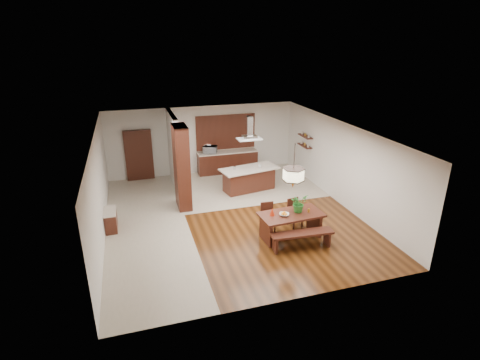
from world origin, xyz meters
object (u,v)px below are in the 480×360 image
object	(u,v)px
foliage_plant	(299,203)
microwave	(210,150)
hallway_console	(111,220)
dining_bench	(302,240)
pendant_lantern	(294,166)
dining_chair_right	(295,213)
island_cup	(260,166)
dining_chair_left	(268,218)
dining_table	(291,220)
fruit_bowl	(284,215)
range_hood	(249,128)
kitchen_island	(249,179)

from	to	relation	value
foliage_plant	microwave	bearing A→B (deg)	102.53
hallway_console	dining_bench	distance (m)	5.84
pendant_lantern	hallway_console	bearing A→B (deg)	158.00
dining_chair_right	island_cup	size ratio (longest dim) A/B	6.64
pendant_lantern	microwave	distance (m)	6.23
dining_chair_left	dining_table	bearing A→B (deg)	-43.34
dining_chair_right	hallway_console	bearing A→B (deg)	154.47
dining_table	fruit_bowl	bearing A→B (deg)	-167.39
dining_chair_left	island_cup	xyz separation A→B (m)	(0.86, 3.21, 0.52)
hallway_console	microwave	world-z (taller)	microwave
range_hood	microwave	world-z (taller)	range_hood
dining_table	dining_chair_left	distance (m)	0.74
dining_chair_right	foliage_plant	world-z (taller)	foliage_plant
dining_chair_right	microwave	size ratio (longest dim) A/B	1.58
hallway_console	microwave	xyz separation A→B (m)	(4.04, 3.96, 0.79)
kitchen_island	range_hood	xyz separation A→B (m)	(0.00, 0.00, 2.00)
dining_chair_right	range_hood	distance (m)	3.84
fruit_bowl	hallway_console	bearing A→B (deg)	156.41
dining_chair_left	kitchen_island	size ratio (longest dim) A/B	0.38
dining_bench	kitchen_island	xyz separation A→B (m)	(-0.09, 4.50, 0.22)
fruit_bowl	island_cup	distance (m)	3.85
foliage_plant	kitchen_island	bearing A→B (deg)	94.48
pendant_lantern	microwave	world-z (taller)	pendant_lantern
dining_chair_right	pendant_lantern	bearing A→B (deg)	-136.19
fruit_bowl	dining_chair_left	bearing A→B (deg)	112.77
foliage_plant	range_hood	xyz separation A→B (m)	(-0.29, 3.76, 1.42)
island_cup	microwave	distance (m)	2.70
hallway_console	foliage_plant	xyz separation A→B (m)	(5.36, -1.99, 0.73)
dining_bench	pendant_lantern	world-z (taller)	pendant_lantern
microwave	kitchen_island	bearing A→B (deg)	-41.87
foliage_plant	fruit_bowl	bearing A→B (deg)	-165.84
dining_bench	dining_chair_right	bearing A→B (deg)	73.23
island_cup	microwave	size ratio (longest dim) A/B	0.24
dining_chair_right	fruit_bowl	xyz separation A→B (m)	(-0.68, -0.65, 0.36)
kitchen_island	range_hood	bearing A→B (deg)	79.60
dining_bench	range_hood	distance (m)	5.01
island_cup	dining_chair_right	bearing A→B (deg)	-88.78
pendant_lantern	range_hood	world-z (taller)	same
dining_bench	dining_chair_left	world-z (taller)	dining_chair_left
dining_bench	dining_chair_left	bearing A→B (deg)	114.34
dining_chair_left	dining_chair_right	xyz separation A→B (m)	(0.93, 0.06, -0.00)
hallway_console	range_hood	xyz separation A→B (m)	(5.07, 1.76, 2.15)
microwave	dining_chair_left	bearing A→B (deg)	-60.99
hallway_console	dining_chair_right	distance (m)	5.73
dining_table	kitchen_island	xyz separation A→B (m)	(-0.04, 3.83, -0.10)
foliage_plant	island_cup	distance (m)	3.67
dining_bench	island_cup	distance (m)	4.48
hallway_console	foliage_plant	distance (m)	5.77
dining_bench	island_cup	size ratio (longest dim) A/B	13.25
dining_table	hallway_console	bearing A→B (deg)	158.00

